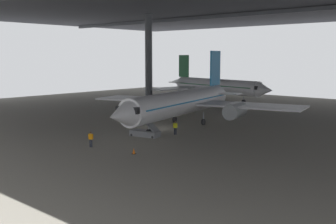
% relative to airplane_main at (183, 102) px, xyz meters
% --- Properties ---
extents(ground_plane, '(110.00, 110.00, 0.00)m').
position_rel_airplane_main_xyz_m(ground_plane, '(-0.39, -4.23, -3.25)').
color(ground_plane, gray).
extents(airplane_main, '(31.86, 32.49, 10.41)m').
position_rel_airplane_main_xyz_m(airplane_main, '(0.00, 0.00, 0.00)').
color(airplane_main, white).
rests_on(airplane_main, ground_plane).
extents(boarding_stairs, '(4.19, 2.24, 4.44)m').
position_rel_airplane_main_xyz_m(boarding_stairs, '(1.47, -9.01, -2.54)').
color(boarding_stairs, slate).
rests_on(boarding_stairs, ground_plane).
extents(crew_worker_near_nose, '(0.50, 0.36, 1.67)m').
position_rel_airplane_main_xyz_m(crew_worker_near_nose, '(1.51, -17.09, -2.30)').
color(crew_worker_near_nose, '#232838').
rests_on(crew_worker_near_nose, ground_plane).
extents(crew_worker_by_stairs, '(0.40, 0.44, 1.64)m').
position_rel_airplane_main_xyz_m(crew_worker_by_stairs, '(3.51, -5.74, -2.32)').
color(crew_worker_by_stairs, '#232838').
rests_on(crew_worker_by_stairs, ground_plane).
extents(airplane_distant, '(30.63, 29.96, 9.88)m').
position_rel_airplane_main_xyz_m(airplane_distant, '(-16.10, 30.32, -0.10)').
color(airplane_distant, white).
rests_on(airplane_distant, ground_plane).
extents(traffic_cone_orange, '(0.36, 0.36, 0.60)m').
position_rel_airplane_main_xyz_m(traffic_cone_orange, '(7.13, -16.21, -2.96)').
color(traffic_cone_orange, black).
rests_on(traffic_cone_orange, ground_plane).
extents(baggage_tug, '(1.60, 2.37, 0.90)m').
position_rel_airplane_main_xyz_m(baggage_tug, '(-8.65, 9.34, -2.73)').
color(baggage_tug, yellow).
rests_on(baggage_tug, ground_plane).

